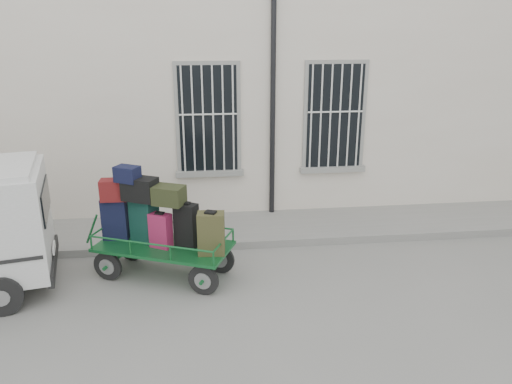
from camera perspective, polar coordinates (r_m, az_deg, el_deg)
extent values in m
plane|color=slate|center=(8.49, -1.74, -10.49)|extent=(80.00, 80.00, 0.00)
cube|color=beige|center=(12.95, -4.07, 13.60)|extent=(24.00, 5.00, 6.00)
cylinder|color=black|center=(10.51, 1.95, 11.36)|extent=(0.11, 0.11, 5.60)
cube|color=black|center=(10.54, -5.49, 8.29)|extent=(1.20, 0.08, 2.20)
cube|color=gray|center=(10.79, -5.30, 2.20)|extent=(1.45, 0.22, 0.12)
cube|color=black|center=(10.93, 8.96, 8.52)|extent=(1.20, 0.08, 2.20)
cube|color=gray|center=(11.17, 8.69, 2.64)|extent=(1.45, 0.22, 0.12)
cube|color=gray|center=(10.43, -2.81, -4.26)|extent=(24.00, 1.70, 0.15)
cylinder|color=black|center=(8.87, -16.58, -8.11)|extent=(0.49, 0.26, 0.51)
cylinder|color=gray|center=(8.87, -16.58, -8.11)|extent=(0.29, 0.19, 0.28)
cylinder|color=black|center=(9.46, -14.08, -6.15)|extent=(0.49, 0.26, 0.51)
cylinder|color=gray|center=(9.46, -14.08, -6.15)|extent=(0.29, 0.19, 0.28)
cylinder|color=black|center=(8.12, -6.03, -9.98)|extent=(0.49, 0.26, 0.51)
cylinder|color=gray|center=(8.12, -6.03, -9.98)|extent=(0.29, 0.19, 0.28)
cylinder|color=black|center=(8.76, -4.11, -7.67)|extent=(0.49, 0.26, 0.51)
cylinder|color=gray|center=(8.76, -4.11, -7.67)|extent=(0.29, 0.19, 0.28)
cube|color=#155B29|center=(8.63, -10.50, -6.12)|extent=(2.47, 1.82, 0.05)
cylinder|color=#155B29|center=(9.24, -18.25, -4.04)|extent=(0.29, 0.15, 0.57)
cube|color=black|center=(8.93, -15.75, -2.94)|extent=(0.47, 0.32, 0.73)
cube|color=black|center=(8.80, -15.97, -0.64)|extent=(0.21, 0.19, 0.03)
cube|color=#0D3129|center=(8.69, -12.63, -3.13)|extent=(0.53, 0.49, 0.77)
cube|color=black|center=(8.55, -12.82, -0.63)|extent=(0.22, 0.19, 0.03)
cube|color=#941A5C|center=(8.44, -10.84, -4.34)|extent=(0.41, 0.35, 0.59)
cube|color=black|center=(8.33, -10.97, -2.38)|extent=(0.17, 0.15, 0.03)
cube|color=black|center=(8.37, -7.96, -3.79)|extent=(0.44, 0.38, 0.75)
cube|color=black|center=(8.23, -8.08, -1.26)|extent=(0.18, 0.16, 0.03)
cube|color=#37351B|center=(8.07, -5.15, -4.75)|extent=(0.45, 0.31, 0.70)
cube|color=black|center=(7.93, -5.22, -2.32)|extent=(0.21, 0.19, 0.03)
cube|color=maroon|center=(8.68, -15.68, 0.25)|extent=(0.53, 0.28, 0.36)
cube|color=black|center=(8.43, -13.13, 0.34)|extent=(0.64, 0.54, 0.39)
cube|color=black|center=(8.22, -9.92, -0.37)|extent=(0.58, 0.51, 0.31)
cube|color=black|center=(8.42, -14.50, 2.00)|extent=(0.46, 0.41, 0.26)
cube|color=black|center=(8.69, -22.94, -0.85)|extent=(0.30, 1.26, 0.50)
cube|color=black|center=(9.08, -22.16, -7.15)|extent=(0.44, 1.68, 0.20)
cube|color=white|center=(8.99, -22.09, -5.91)|extent=(0.11, 0.38, 0.11)
cylinder|color=black|center=(8.45, -27.06, -10.46)|extent=(0.65, 0.33, 0.62)
cylinder|color=black|center=(9.96, -25.84, -5.89)|extent=(0.65, 0.33, 0.62)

